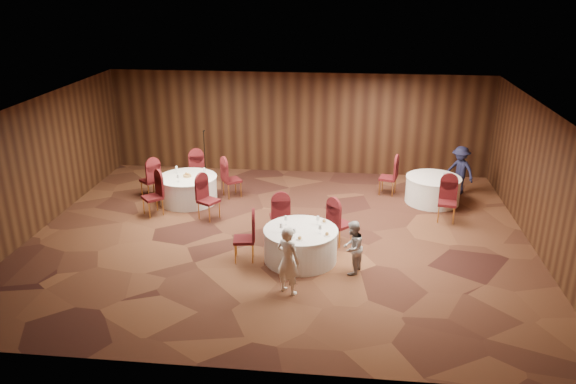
# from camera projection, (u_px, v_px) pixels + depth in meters

# --- Properties ---
(ground) EXTENTS (12.00, 12.00, 0.00)m
(ground) POSITION_uv_depth(u_px,v_px,m) (279.00, 237.00, 13.70)
(ground) COLOR black
(ground) RESTS_ON ground
(room_shell) EXTENTS (12.00, 12.00, 12.00)m
(room_shell) POSITION_uv_depth(u_px,v_px,m) (279.00, 160.00, 12.99)
(room_shell) COLOR silver
(room_shell) RESTS_ON ground
(table_main) EXTENTS (1.65, 1.65, 0.74)m
(table_main) POSITION_uv_depth(u_px,v_px,m) (301.00, 245.00, 12.45)
(table_main) COLOR white
(table_main) RESTS_ON ground
(table_left) EXTENTS (1.63, 1.63, 0.74)m
(table_left) POSITION_uv_depth(u_px,v_px,m) (188.00, 189.00, 15.71)
(table_left) COLOR white
(table_left) RESTS_ON ground
(table_right) EXTENTS (1.51, 1.51, 0.74)m
(table_right) POSITION_uv_depth(u_px,v_px,m) (433.00, 190.00, 15.68)
(table_right) COLOR white
(table_right) RESTS_ON ground
(chairs_main) EXTENTS (2.76, 1.94, 1.00)m
(chairs_main) POSITION_uv_depth(u_px,v_px,m) (289.00, 226.00, 13.06)
(chairs_main) COLOR #3D0C0C
(chairs_main) RESTS_ON ground
(chairs_left) EXTENTS (3.05, 3.13, 1.00)m
(chairs_left) POSITION_uv_depth(u_px,v_px,m) (188.00, 185.00, 15.68)
(chairs_left) COLOR #3D0C0C
(chairs_left) RESTS_ON ground
(chairs_right) EXTENTS (2.03, 2.41, 1.00)m
(chairs_right) POSITION_uv_depth(u_px,v_px,m) (416.00, 189.00, 15.33)
(chairs_right) COLOR #3D0C0C
(chairs_right) RESTS_ON ground
(tabletop_main) EXTENTS (1.11, 1.09, 0.22)m
(tabletop_main) POSITION_uv_depth(u_px,v_px,m) (307.00, 227.00, 12.19)
(tabletop_main) COLOR silver
(tabletop_main) RESTS_ON table_main
(tabletop_left) EXTENTS (0.90, 0.76, 0.22)m
(tabletop_left) POSITION_uv_depth(u_px,v_px,m) (187.00, 174.00, 15.55)
(tabletop_left) COLOR silver
(tabletop_left) RESTS_ON table_left
(tabletop_right) EXTENTS (0.08, 0.08, 0.22)m
(tabletop_right) POSITION_uv_depth(u_px,v_px,m) (444.00, 175.00, 15.26)
(tabletop_right) COLOR silver
(tabletop_right) RESTS_ON table_right
(mic_stand) EXTENTS (0.24, 0.24, 1.60)m
(mic_stand) POSITION_uv_depth(u_px,v_px,m) (205.00, 166.00, 17.32)
(mic_stand) COLOR black
(mic_stand) RESTS_ON ground
(woman_a) EXTENTS (0.63, 0.57, 1.44)m
(woman_a) POSITION_uv_depth(u_px,v_px,m) (288.00, 260.00, 11.02)
(woman_a) COLOR white
(woman_a) RESTS_ON ground
(woman_b) EXTENTS (0.61, 0.69, 1.18)m
(woman_b) POSITION_uv_depth(u_px,v_px,m) (352.00, 248.00, 11.82)
(woman_b) COLOR #AAAAAF
(woman_b) RESTS_ON ground
(man_c) EXTENTS (1.03, 1.02, 1.42)m
(man_c) POSITION_uv_depth(u_px,v_px,m) (460.00, 170.00, 16.21)
(man_c) COLOR #161832
(man_c) RESTS_ON ground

